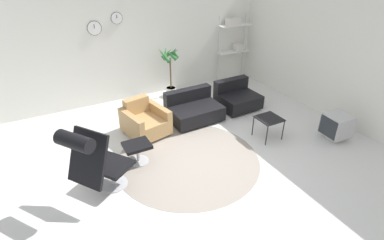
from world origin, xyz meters
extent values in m
plane|color=silver|center=(0.00, 0.00, 0.00)|extent=(12.00, 12.00, 0.00)
cube|color=silver|center=(0.00, 3.09, 1.40)|extent=(12.00, 0.06, 2.80)
cylinder|color=black|center=(-0.84, 3.05, 1.83)|extent=(0.31, 0.01, 0.31)
cylinder|color=white|center=(-0.84, 3.05, 1.83)|extent=(0.30, 0.02, 0.30)
cube|color=black|center=(-0.84, 3.04, 1.88)|extent=(0.01, 0.01, 0.09)
cylinder|color=black|center=(-0.32, 3.05, 2.00)|extent=(0.26, 0.01, 0.26)
cylinder|color=white|center=(-0.32, 3.05, 2.00)|extent=(0.25, 0.02, 0.25)
cube|color=black|center=(-0.32, 3.04, 2.04)|extent=(0.01, 0.01, 0.07)
cube|color=silver|center=(3.50, 0.00, 1.40)|extent=(0.06, 12.00, 2.80)
cylinder|color=gray|center=(-0.13, -0.02, 0.00)|extent=(2.59, 2.59, 0.01)
cylinder|color=#BCBCC1|center=(-1.50, -0.04, 0.01)|extent=(0.61, 0.61, 0.02)
cylinder|color=#BCBCC1|center=(-1.50, -0.04, 0.19)|extent=(0.06, 0.06, 0.33)
cube|color=black|center=(-1.50, -0.04, 0.39)|extent=(0.76, 0.78, 0.06)
cube|color=black|center=(-1.83, -0.27, 0.79)|extent=(0.63, 0.69, 0.75)
cylinder|color=black|center=(-1.95, -0.36, 1.15)|extent=(0.48, 0.56, 0.21)
cylinder|color=#BCBCC1|center=(-0.94, 0.35, 0.01)|extent=(0.36, 0.36, 0.02)
cylinder|color=#BCBCC1|center=(-0.94, 0.35, 0.17)|extent=(0.05, 0.05, 0.30)
cube|color=black|center=(-0.94, 0.35, 0.35)|extent=(0.46, 0.39, 0.06)
cube|color=silver|center=(-0.47, 1.17, 0.03)|extent=(0.75, 0.79, 0.06)
cube|color=#AD8451|center=(-0.47, 1.17, 0.22)|extent=(0.68, 0.92, 0.32)
cube|color=#AD8451|center=(-0.54, 1.49, 0.54)|extent=(0.55, 0.28, 0.33)
cube|color=#AD8451|center=(-0.16, 1.24, 0.31)|extent=(0.28, 0.84, 0.50)
cube|color=#AD8451|center=(-0.79, 1.11, 0.31)|extent=(0.28, 0.84, 0.50)
cube|color=black|center=(0.69, 1.22, 0.03)|extent=(1.02, 0.72, 0.05)
cube|color=black|center=(0.69, 1.22, 0.20)|extent=(1.14, 0.84, 0.31)
cube|color=black|center=(0.68, 1.53, 0.50)|extent=(1.13, 0.22, 0.28)
cube|color=black|center=(1.90, 1.26, 0.03)|extent=(0.82, 0.72, 0.05)
cube|color=black|center=(1.90, 1.26, 0.20)|extent=(0.91, 0.84, 0.31)
cube|color=black|center=(1.89, 1.57, 0.50)|extent=(0.90, 0.22, 0.28)
cube|color=black|center=(1.64, -0.11, 0.44)|extent=(0.46, 0.46, 0.02)
cylinder|color=black|center=(1.43, -0.32, 0.21)|extent=(0.02, 0.02, 0.43)
cylinder|color=black|center=(1.84, -0.32, 0.21)|extent=(0.02, 0.02, 0.43)
cylinder|color=black|center=(1.43, 0.10, 0.21)|extent=(0.02, 0.02, 0.43)
cylinder|color=black|center=(1.84, 0.10, 0.21)|extent=(0.02, 0.02, 0.43)
cylinder|color=#B7B7B7|center=(2.81, -0.78, 0.04)|extent=(0.34, 0.34, 0.08)
cube|color=#B7B7B7|center=(2.81, -0.78, 0.30)|extent=(0.49, 0.51, 0.44)
cube|color=#282D33|center=(2.58, -0.76, 0.30)|extent=(0.05, 0.41, 0.38)
cylinder|color=silver|center=(0.79, 2.67, 0.11)|extent=(0.26, 0.26, 0.23)
cylinder|color=#382819|center=(0.79, 2.67, 0.22)|extent=(0.24, 0.24, 0.02)
cylinder|color=brown|center=(0.79, 2.67, 0.62)|extent=(0.04, 0.04, 0.79)
cone|color=#2D6B33|center=(0.90, 2.66, 1.15)|extent=(0.13, 0.31, 0.34)
cone|color=#2D6B33|center=(0.90, 2.79, 1.10)|extent=(0.35, 0.32, 0.27)
cone|color=#2D6B33|center=(0.77, 2.80, 1.10)|extent=(0.33, 0.14, 0.26)
cone|color=#2D6B33|center=(0.69, 2.72, 1.13)|extent=(0.23, 0.30, 0.30)
cone|color=#2D6B33|center=(0.60, 2.61, 1.14)|extent=(0.22, 0.45, 0.33)
cone|color=#2D6B33|center=(0.77, 2.55, 1.12)|extent=(0.31, 0.14, 0.29)
cone|color=#2D6B33|center=(0.87, 2.57, 1.15)|extent=(0.31, 0.30, 0.34)
cylinder|color=#BCBCC1|center=(2.40, 2.98, 0.92)|extent=(0.03, 0.03, 1.84)
cylinder|color=#BCBCC1|center=(3.27, 2.98, 0.92)|extent=(0.03, 0.03, 1.84)
cube|color=white|center=(2.84, 2.86, 0.85)|extent=(0.93, 0.28, 0.02)
cube|color=white|center=(2.84, 2.86, 1.58)|extent=(0.93, 0.28, 0.02)
cube|color=beige|center=(2.99, 2.85, 0.96)|extent=(0.21, 0.24, 0.19)
cube|color=silver|center=(2.76, 2.85, 1.68)|extent=(0.36, 0.24, 0.17)
camera|label=1|loc=(-2.16, -3.93, 3.27)|focal=28.00mm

